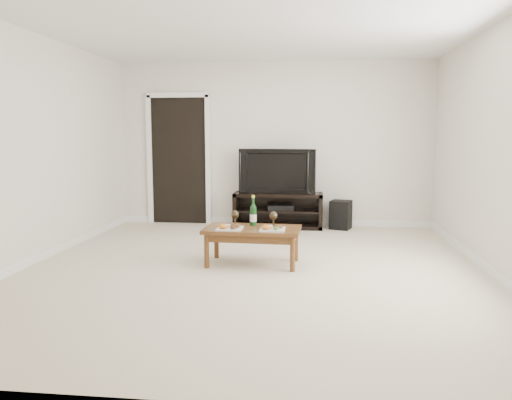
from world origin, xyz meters
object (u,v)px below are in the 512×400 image
at_px(coffee_table, 252,246).
at_px(media_console, 278,210).
at_px(subwoofer, 341,215).
at_px(television, 278,171).

bearing_deg(coffee_table, media_console, 86.85).
relative_size(subwoofer, coffee_table, 0.42).
relative_size(media_console, television, 1.16).
bearing_deg(media_console, subwoofer, -0.26).
distance_m(subwoofer, coffee_table, 2.54).
relative_size(television, coffee_table, 1.13).
bearing_deg(television, media_console, 0.00).
xyz_separation_m(media_console, television, (0.00, 0.00, 0.62)).
xyz_separation_m(subwoofer, coffee_table, (-1.10, -2.29, -0.01)).
height_order(television, coffee_table, television).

